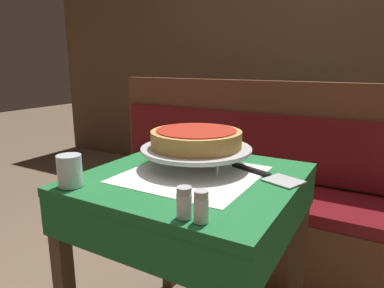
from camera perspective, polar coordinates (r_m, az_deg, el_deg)
The scene contains 11 objects.
dining_table_front at distance 1.19m, azimuth -0.00°, elevation -9.82°, with size 0.68×0.68×0.73m.
dining_table_rear at distance 2.67m, azimuth 15.57°, elevation 2.82°, with size 0.83×0.83×0.73m.
booth_bench at distance 2.04m, azimuth 6.97°, elevation -9.65°, with size 1.75×0.47×1.00m.
back_wall_panel at distance 3.13m, azimuth 20.44°, elevation 14.52°, with size 6.00×0.04×2.40m, color brown.
pizza_pan_stand at distance 1.22m, azimuth 0.70°, elevation -0.95°, with size 0.40×0.40×0.07m.
deep_dish_pizza at distance 1.21m, azimuth 0.71°, elevation 0.95°, with size 0.32×0.32×0.06m.
pizza_server at distance 1.16m, azimuth 12.37°, elevation -5.09°, with size 0.27×0.14×0.01m.
water_glass_near at distance 1.10m, azimuth -19.70°, elevation -4.21°, with size 0.07×0.07×0.10m.
salt_shaker at distance 0.83m, azimuth -1.30°, elevation -9.75°, with size 0.04×0.04×0.08m.
pepper_shaker at distance 0.81m, azimuth 1.54°, elevation -10.40°, with size 0.04×0.04×0.08m.
condiment_caddy at distance 2.77m, azimuth 14.85°, elevation 6.08°, with size 0.14×0.14×0.16m.
Camera 1 is at (0.55, -0.95, 1.10)m, focal length 32.00 mm.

